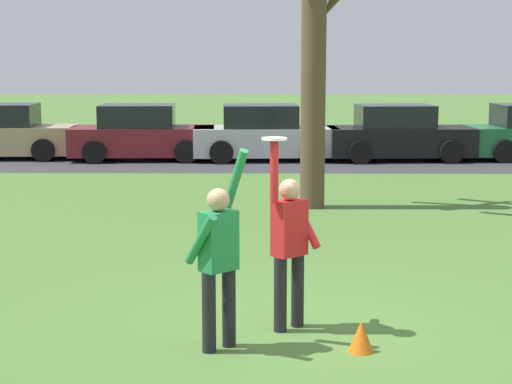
{
  "coord_description": "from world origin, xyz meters",
  "views": [
    {
      "loc": [
        -0.39,
        -8.91,
        2.92
      ],
      "look_at": [
        -0.52,
        0.23,
        1.48
      ],
      "focal_mm": 59.83,
      "sensor_mm": 36.0,
      "label": 1
    }
  ],
  "objects": [
    {
      "name": "parked_car_silver",
      "position": [
        -0.5,
        15.5,
        0.73
      ],
      "size": [
        4.2,
        2.23,
        1.59
      ],
      "rotation": [
        0.0,
        0.0,
        0.06
      ],
      "color": "#BCBCC1",
      "rests_on": "ground_plane"
    },
    {
      "name": "frisbee_disc",
      "position": [
        -0.32,
        -0.11,
        2.09
      ],
      "size": [
        0.26,
        0.26,
        0.02
      ],
      "primitive_type": "cylinder",
      "color": "white",
      "rests_on": "person_catcher"
    },
    {
      "name": "parked_car_tan",
      "position": [
        -8.11,
        15.82,
        0.73
      ],
      "size": [
        4.2,
        2.23,
        1.59
      ],
      "rotation": [
        0.0,
        0.0,
        0.06
      ],
      "color": "tan",
      "rests_on": "ground_plane"
    },
    {
      "name": "bare_tree_tall",
      "position": [
        0.48,
        7.69,
        3.2
      ],
      "size": [
        2.03,
        2.04,
        6.65
      ],
      "color": "brown",
      "rests_on": "ground_plane"
    },
    {
      "name": "parked_car_black",
      "position": [
        3.35,
        15.54,
        0.73
      ],
      "size": [
        4.2,
        2.23,
        1.59
      ],
      "rotation": [
        0.0,
        0.0,
        0.06
      ],
      "color": "black",
      "rests_on": "ground_plane"
    },
    {
      "name": "parking_strip",
      "position": [
        1.63,
        15.86,
        0.0
      ],
      "size": [
        28.71,
        6.4,
        0.01
      ],
      "primitive_type": "cube",
      "color": "#38383D",
      "rests_on": "ground_plane"
    },
    {
      "name": "person_defender",
      "position": [
        -0.88,
        -0.62,
        0.98
      ],
      "size": [
        0.65,
        0.65,
        2.05
      ],
      "rotation": [
        0.0,
        0.0,
        0.74
      ],
      "color": "black",
      "rests_on": "ground_plane"
    },
    {
      "name": "ground_plane",
      "position": [
        0.0,
        0.0,
        0.0
      ],
      "size": [
        120.0,
        120.0,
        0.0
      ],
      "primitive_type": "plane",
      "color": "#4C7533"
    },
    {
      "name": "field_cone_orange",
      "position": [
        0.55,
        -0.69,
        0.16
      ],
      "size": [
        0.26,
        0.26,
        0.32
      ],
      "primitive_type": "cone",
      "color": "orange",
      "rests_on": "ground_plane"
    },
    {
      "name": "person_catcher",
      "position": [
        -0.16,
        0.04,
        0.98
      ],
      "size": [
        0.56,
        0.56,
        2.08
      ],
      "rotation": [
        0.0,
        0.0,
        -2.4
      ],
      "color": "black",
      "rests_on": "ground_plane"
    },
    {
      "name": "parked_car_maroon",
      "position": [
        -4.03,
        15.53,
        0.73
      ],
      "size": [
        4.2,
        2.23,
        1.59
      ],
      "rotation": [
        0.0,
        0.0,
        0.06
      ],
      "color": "maroon",
      "rests_on": "ground_plane"
    }
  ]
}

